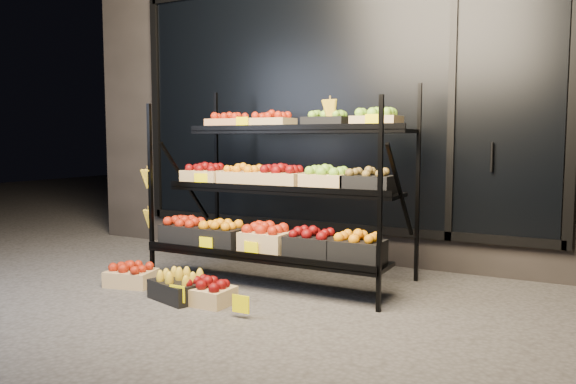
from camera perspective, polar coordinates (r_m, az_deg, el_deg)
The scene contains 8 objects.
ground at distance 4.33m, azimuth -4.84°, elevation -10.73°, with size 24.00×24.00×0.00m, color #514F4C.
building at distance 6.51m, azimuth 7.74°, elevation 10.17°, with size 6.00×2.08×3.50m.
display_rack at distance 4.69m, azimuth -1.03°, elevation 0.33°, with size 2.18×1.02×1.66m.
tag_floor_a at distance 4.16m, azimuth -11.18°, elevation -10.63°, with size 0.13×0.01×0.12m, color #FDEB00.
tag_floor_b at distance 3.85m, azimuth -4.83°, elevation -11.85°, with size 0.13×0.01×0.12m, color #FDEB00.
floor_crate_left at distance 4.83m, azimuth -15.64°, elevation -8.10°, with size 0.42×0.35×0.19m.
floor_crate_midleft at distance 4.35m, azimuth -10.93°, elevation -9.39°, with size 0.49×0.42×0.21m.
floor_crate_midright at distance 4.20m, azimuth -8.19°, elevation -10.00°, with size 0.37×0.28×0.19m.
Camera 1 is at (2.27, -3.48, 1.20)m, focal length 35.00 mm.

